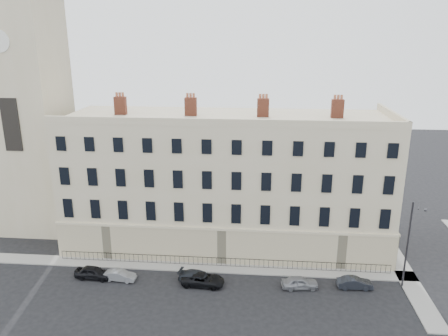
{
  "coord_description": "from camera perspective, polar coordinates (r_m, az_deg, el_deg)",
  "views": [
    {
      "loc": [
        -2.07,
        -35.74,
        23.64
      ],
      "look_at": [
        -6.12,
        10.0,
        9.59
      ],
      "focal_mm": 35.0,
      "sensor_mm": 36.0,
      "label": 1
    }
  ],
  "objects": [
    {
      "name": "railings",
      "position": [
        47.34,
        -0.36,
        -12.18
      ],
      "size": [
        35.0,
        0.04,
        0.96
      ],
      "color": "black",
      "rests_on": "ground"
    },
    {
      "name": "car_c",
      "position": [
        44.75,
        -3.34,
        -14.03
      ],
      "size": [
        4.23,
        2.23,
        1.17
      ],
      "primitive_type": "imported",
      "rotation": [
        0.0,
        0.0,
        1.42
      ],
      "color": "black",
      "rests_on": "ground"
    },
    {
      "name": "car_e",
      "position": [
        44.39,
        9.87,
        -14.52
      ],
      "size": [
        3.71,
        1.86,
        1.21
      ],
      "primitive_type": "imported",
      "rotation": [
        0.0,
        0.0,
        1.69
      ],
      "color": "gray",
      "rests_on": "ground"
    },
    {
      "name": "car_b",
      "position": [
        46.24,
        -13.42,
        -13.49
      ],
      "size": [
        3.3,
        1.38,
        1.06
      ],
      "primitive_type": "imported",
      "rotation": [
        0.0,
        0.0,
        1.49
      ],
      "color": "gray",
      "rests_on": "ground"
    },
    {
      "name": "church_tower",
      "position": [
        57.26,
        -24.61,
        10.52
      ],
      "size": [
        8.0,
        8.13,
        44.0
      ],
      "color": "#C7B993",
      "rests_on": "ground"
    },
    {
      "name": "pavement_east_return",
      "position": [
        51.93,
        21.75,
        -11.31
      ],
      "size": [
        2.0,
        24.0,
        0.12
      ],
      "primitive_type": "cube",
      "color": "gray",
      "rests_on": "ground"
    },
    {
      "name": "car_f",
      "position": [
        45.6,
        16.71,
        -14.19
      ],
      "size": [
        3.46,
        1.35,
        1.12
      ],
      "primitive_type": "imported",
      "rotation": [
        0.0,
        0.0,
        1.62
      ],
      "color": "black",
      "rests_on": "ground"
    },
    {
      "name": "car_a",
      "position": [
        47.2,
        -16.69,
        -12.94
      ],
      "size": [
        3.82,
        1.75,
        1.27
      ],
      "primitive_type": "imported",
      "rotation": [
        0.0,
        0.0,
        1.5
      ],
      "color": "black",
      "rests_on": "ground"
    },
    {
      "name": "car_d",
      "position": [
        44.31,
        -2.77,
        -14.36
      ],
      "size": [
        4.37,
        2.23,
        1.18
      ],
      "primitive_type": "imported",
      "rotation": [
        0.0,
        0.0,
        1.5
      ],
      "color": "black",
      "rests_on": "ground"
    },
    {
      "name": "ground",
      "position": [
        42.9,
        7.28,
        -16.58
      ],
      "size": [
        160.0,
        160.0,
        0.0
      ],
      "primitive_type": "plane",
      "color": "black",
      "rests_on": "ground"
    },
    {
      "name": "pavement_terrace",
      "position": [
        47.73,
        -5.31,
        -12.67
      ],
      "size": [
        48.0,
        2.0,
        0.12
      ],
      "primitive_type": "cube",
      "color": "gray",
      "rests_on": "ground"
    },
    {
      "name": "terrace",
      "position": [
        50.51,
        0.37,
        -1.62
      ],
      "size": [
        36.22,
        12.22,
        17.0
      ],
      "color": "#C7B993",
      "rests_on": "ground"
    },
    {
      "name": "streetlamp",
      "position": [
        45.31,
        23.0,
        -8.83
      ],
      "size": [
        0.92,
        1.81,
        8.89
      ],
      "rotation": [
        0.0,
        0.0,
        -0.41
      ],
      "color": "#2C2B30",
      "rests_on": "ground"
    }
  ]
}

